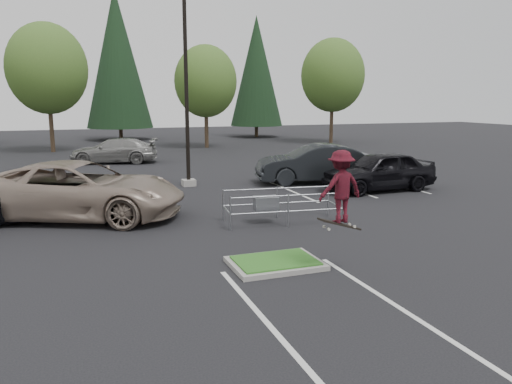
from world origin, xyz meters
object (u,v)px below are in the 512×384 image
object	(u,v)px
skateboarder	(341,187)
car_r_charc	(315,164)
car_l_tan	(76,190)
cart_corral	(270,203)
car_far_silver	(115,151)
decid_b	(47,71)
conif_c	(256,71)
car_r_black	(379,171)
conif_b	(117,59)
decid_c	(205,84)
decid_d	(332,78)
light_pole	(186,87)

from	to	relation	value
skateboarder	car_r_charc	world-z (taller)	skateboarder
skateboarder	car_l_tan	distance (m)	9.87
cart_corral	car_far_silver	bearing A→B (deg)	107.77
decid_b	skateboarder	bearing A→B (deg)	-77.12
cart_corral	conif_c	bearing A→B (deg)	77.26
car_far_silver	car_r_black	bearing A→B (deg)	50.38
skateboarder	car_r_charc	xyz separation A→B (m)	(5.30, 11.75, -1.13)
conif_b	skateboarder	xyz separation A→B (m)	(1.20, -41.48, -5.78)
decid_c	conif_b	bearing A→B (deg)	119.32
car_l_tan	car_r_black	distance (m)	12.77
decid_d	car_r_black	distance (m)	24.99
car_r_black	car_far_silver	bearing A→B (deg)	-146.47
car_r_charc	decid_d	bearing A→B (deg)	161.98
decid_d	car_l_tan	size ratio (longest dim) A/B	1.33
conif_b	car_r_black	xyz separation A→B (m)	(8.24, -32.62, -6.97)
light_pole	car_r_charc	size ratio (longest dim) A/B	1.78
decid_d	conif_c	size ratio (longest dim) A/B	0.75
decid_d	car_r_black	size ratio (longest dim) A/B	1.82
decid_b	car_far_silver	xyz separation A→B (m)	(3.97, -8.53, -5.26)
conif_b	cart_corral	world-z (taller)	conif_b
decid_b	car_far_silver	size ratio (longest dim) A/B	1.78
decid_d	cart_corral	xyz separation A→B (m)	(-16.53, -26.28, -5.24)
decid_b	decid_d	size ratio (longest dim) A/B	1.02
decid_c	car_l_tan	size ratio (longest dim) A/B	1.18
decid_c	car_r_black	distance (m)	22.49
decid_c	car_r_black	world-z (taller)	decid_c
light_pole	decid_b	size ratio (longest dim) A/B	1.05
light_pole	conif_c	size ratio (longest dim) A/B	0.81
decid_d	car_far_silver	bearing A→B (deg)	-157.41
car_l_tan	car_r_charc	bearing A→B (deg)	-46.36
decid_d	skateboarder	size ratio (longest dim) A/B	4.94
skateboarder	car_far_silver	xyz separation A→B (m)	(-3.24, 22.98, -1.28)
decid_c	light_pole	bearing A→B (deg)	-107.11
decid_d	cart_corral	bearing A→B (deg)	-122.17
car_r_charc	cart_corral	bearing A→B (deg)	-24.48
conif_c	decid_c	bearing A→B (deg)	-129.64
skateboarder	conif_b	bearing A→B (deg)	-93.52
conif_c	decid_b	bearing A→B (deg)	-155.86
decid_c	skateboarder	world-z (taller)	decid_c
skateboarder	car_l_tan	size ratio (longest dim) A/B	0.27
light_pole	conif_b	size ratio (longest dim) A/B	0.70
car_l_tan	car_far_silver	distance (m)	15.20
car_l_tan	car_far_silver	size ratio (longest dim) A/B	1.31
decid_b	decid_d	xyz separation A→B (m)	(24.00, -0.20, -0.13)
conif_c	car_r_charc	bearing A→B (deg)	-104.63
car_l_tan	car_r_black	bearing A→B (deg)	-61.29
light_pole	decid_d	bearing A→B (deg)	46.35
car_l_tan	decid_c	bearing A→B (deg)	0.06
light_pole	decid_d	xyz separation A→B (m)	(17.49, 18.33, 1.35)
decid_d	car_far_silver	xyz separation A→B (m)	(-20.03, -8.33, -5.12)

